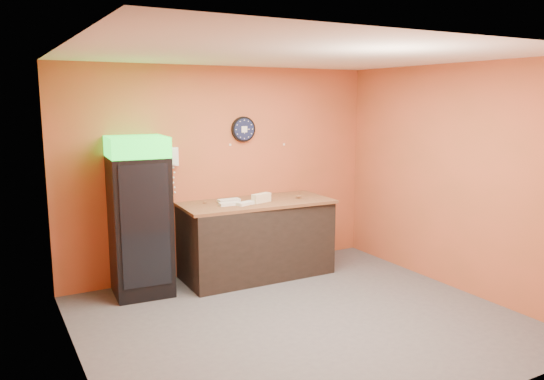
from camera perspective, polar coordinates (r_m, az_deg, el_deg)
floor at (r=5.93m, az=3.07°, el=-13.78°), size 4.50×4.50×0.00m
back_wall at (r=7.27m, az=-5.22°, el=2.09°), size 4.50×0.02×2.80m
left_wall at (r=4.74m, az=-20.52°, el=-2.62°), size 0.02×4.00×2.80m
right_wall at (r=6.97m, az=19.07°, el=1.26°), size 0.02×4.00×2.80m
ceiling at (r=5.45m, az=3.34°, el=14.32°), size 4.50×4.00×0.02m
beverage_cooler at (r=6.57m, az=-13.91°, el=-3.03°), size 0.72×0.74×1.93m
prep_counter at (r=7.17m, az=-1.71°, el=-5.38°), size 1.98×0.90×0.98m
wall_clock at (r=7.31m, az=-3.09°, el=6.55°), size 0.35×0.06×0.35m
wall_phone at (r=6.93m, az=-10.61°, el=3.55°), size 0.13×0.11×0.24m
butcher_paper at (r=7.06m, az=-1.73°, el=-1.36°), size 2.06×1.00×0.04m
sub_roll_stack at (r=6.96m, az=-1.16°, el=-0.86°), size 0.29×0.17×0.12m
wrapped_sandwich_left at (r=6.79m, az=-4.60°, el=-1.49°), size 0.27×0.12×0.04m
wrapped_sandwich_mid at (r=6.82m, az=-2.79°, el=-1.42°), size 0.29×0.19×0.04m
wrapped_sandwich_right at (r=7.00m, az=-4.65°, el=-1.14°), size 0.29×0.12×0.04m
kitchen_tool at (r=7.05m, az=-1.05°, el=-0.98°), size 0.05×0.05×0.05m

